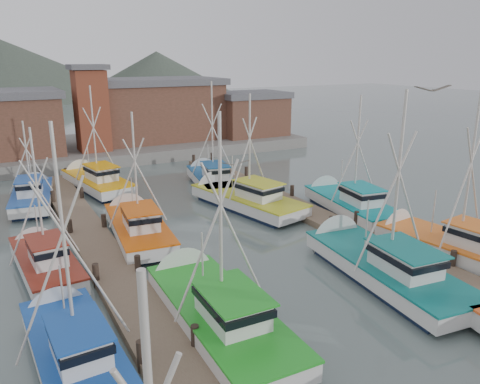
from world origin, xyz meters
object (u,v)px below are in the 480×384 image
boat_8 (137,226)px  boat_4 (214,309)px  boat_12 (95,181)px  lookout_tower (91,108)px

boat_8 → boat_4: bearing=-84.4°
boat_4 → boat_12: 23.04m
boat_8 → boat_12: bearing=95.7°
lookout_tower → boat_12: size_ratio=0.89×
boat_4 → boat_12: (0.22, 23.04, -0.00)m
boat_8 → boat_12: boat_12 is taller
boat_12 → boat_8: bearing=-99.9°
boat_12 → lookout_tower: bearing=68.2°
boat_4 → boat_12: size_ratio=1.04×
lookout_tower → boat_4: lookout_tower is taller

